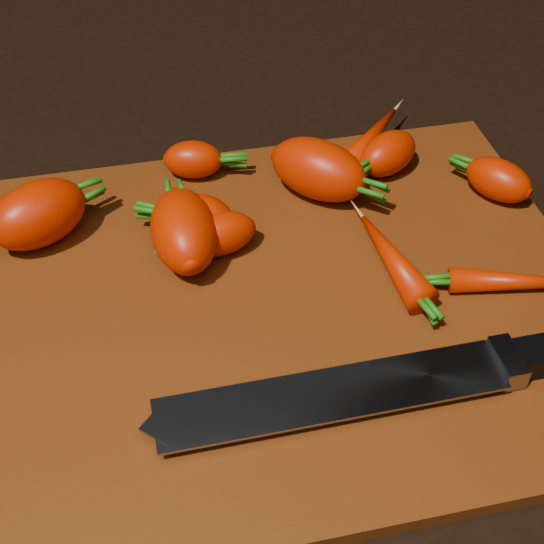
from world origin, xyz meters
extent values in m
cube|color=black|center=(0.00, 0.00, -0.01)|extent=(2.00, 2.00, 0.01)
cube|color=#76300B|center=(0.00, 0.00, 0.01)|extent=(0.50, 0.40, 0.01)
ellipsoid|color=red|center=(-0.17, 0.11, 0.04)|extent=(0.10, 0.09, 0.05)
ellipsoid|color=red|center=(-0.05, 0.08, 0.03)|extent=(0.07, 0.06, 0.04)
ellipsoid|color=red|center=(0.07, 0.12, 0.04)|extent=(0.10, 0.10, 0.05)
ellipsoid|color=red|center=(-0.06, 0.06, 0.04)|extent=(0.05, 0.09, 0.05)
ellipsoid|color=red|center=(0.14, 0.14, 0.03)|extent=(0.07, 0.06, 0.04)
ellipsoid|color=red|center=(-0.04, 0.17, 0.03)|extent=(0.06, 0.05, 0.03)
ellipsoid|color=red|center=(0.22, 0.08, 0.03)|extent=(0.07, 0.07, 0.04)
ellipsoid|color=red|center=(0.13, 0.17, 0.03)|extent=(0.11, 0.12, 0.03)
ellipsoid|color=red|center=(0.19, -0.03, 0.02)|extent=(0.12, 0.05, 0.02)
ellipsoid|color=red|center=(0.10, 0.01, 0.03)|extent=(0.04, 0.11, 0.03)
ellipsoid|color=red|center=(-0.03, 0.06, 0.03)|extent=(0.07, 0.05, 0.04)
cube|color=gray|center=(-0.10, -0.11, 0.02)|extent=(0.24, 0.04, 0.00)
cube|color=gray|center=(0.02, -0.11, 0.02)|extent=(0.02, 0.04, 0.02)
cube|color=black|center=(0.10, -0.11, 0.02)|extent=(0.14, 0.03, 0.02)
cylinder|color=#B2B2B7|center=(0.08, -0.11, 0.03)|extent=(0.01, 0.01, 0.00)
camera|label=1|loc=(-0.09, -0.40, 0.43)|focal=50.00mm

